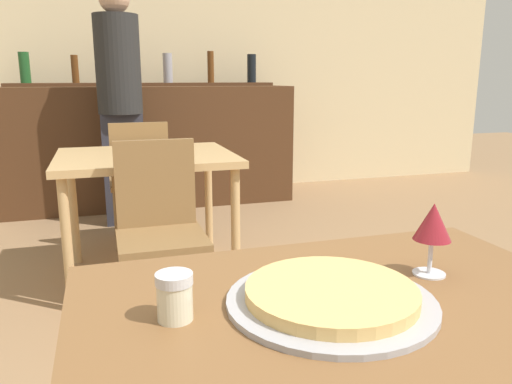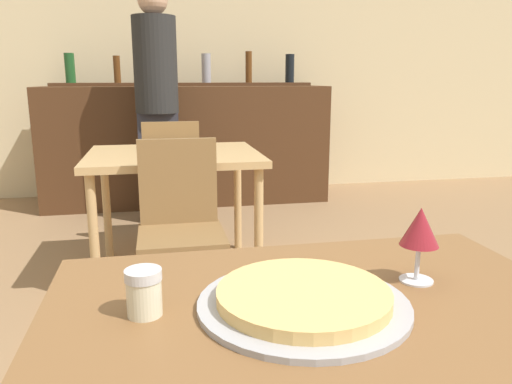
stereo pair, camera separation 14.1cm
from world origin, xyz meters
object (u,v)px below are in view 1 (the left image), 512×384
chair_far_side_back (140,175)px  wine_glass (433,224)px  person_standing (120,97)px  cheese_shaker (175,296)px  pizza_tray (331,296)px  chair_far_side_front (159,220)px

chair_far_side_back → wine_glass: bearing=99.3°
person_standing → wine_glass: person_standing is taller
cheese_shaker → wine_glass: (0.55, 0.04, 0.07)m
person_standing → cheese_shaker: bearing=-90.9°
pizza_tray → person_standing: 3.30m
chair_far_side_front → pizza_tray: bearing=-84.0°
chair_far_side_back → cheese_shaker: (-0.13, -2.65, 0.28)m
chair_far_side_front → pizza_tray: size_ratio=2.22×
chair_far_side_front → person_standing: 1.85m
chair_far_side_front → person_standing: bearing=92.5°
chair_far_side_front → pizza_tray: chair_far_side_front is taller
pizza_tray → chair_far_side_front: bearing=96.0°
person_standing → wine_glass: 3.26m
cheese_shaker → person_standing: size_ratio=0.05×
chair_far_side_front → cheese_shaker: bearing=-95.0°
chair_far_side_front → person_standing: size_ratio=0.47×
chair_far_side_back → wine_glass: size_ratio=5.49×
chair_far_side_back → person_standing: size_ratio=0.47×
pizza_tray → cheese_shaker: bearing=174.7°
chair_far_side_front → chair_far_side_back: size_ratio=1.00×
chair_far_side_front → cheese_shaker: (-0.13, -1.48, 0.28)m
pizza_tray → person_standing: bearing=94.1°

